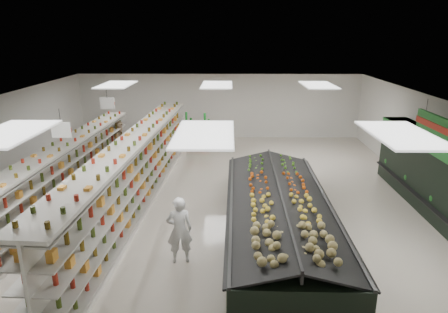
{
  "coord_description": "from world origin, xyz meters",
  "views": [
    {
      "loc": [
        0.52,
        -11.89,
        5.13
      ],
      "look_at": [
        0.33,
        0.67,
        1.23
      ],
      "focal_mm": 32.0,
      "sensor_mm": 36.0,
      "label": 1
    }
  ],
  "objects_px": {
    "produce_island": "(279,211)",
    "shopper_main": "(179,230)",
    "shopper_background": "(121,140)",
    "soda_endcap": "(198,132)",
    "gondola_center": "(136,174)",
    "gondola_left": "(64,177)"
  },
  "relations": [
    {
      "from": "produce_island",
      "to": "shopper_main",
      "type": "relative_size",
      "value": 4.78
    },
    {
      "from": "shopper_background",
      "to": "soda_endcap",
      "type": "bearing_deg",
      "value": -40.08
    },
    {
      "from": "gondola_center",
      "to": "soda_endcap",
      "type": "distance_m",
      "value": 6.58
    },
    {
      "from": "gondola_left",
      "to": "produce_island",
      "type": "relative_size",
      "value": 1.38
    },
    {
      "from": "soda_endcap",
      "to": "shopper_main",
      "type": "height_order",
      "value": "shopper_main"
    },
    {
      "from": "produce_island",
      "to": "shopper_background",
      "type": "relative_size",
      "value": 4.75
    },
    {
      "from": "gondola_left",
      "to": "shopper_main",
      "type": "bearing_deg",
      "value": -37.22
    },
    {
      "from": "gondola_left",
      "to": "shopper_background",
      "type": "bearing_deg",
      "value": 86.08
    },
    {
      "from": "shopper_background",
      "to": "produce_island",
      "type": "bearing_deg",
      "value": -115.7
    },
    {
      "from": "produce_island",
      "to": "shopper_main",
      "type": "height_order",
      "value": "shopper_main"
    },
    {
      "from": "soda_endcap",
      "to": "gondola_center",
      "type": "bearing_deg",
      "value": -102.26
    },
    {
      "from": "soda_endcap",
      "to": "produce_island",
      "type": "bearing_deg",
      "value": -70.71
    },
    {
      "from": "produce_island",
      "to": "gondola_center",
      "type": "bearing_deg",
      "value": 159.24
    },
    {
      "from": "produce_island",
      "to": "shopper_background",
      "type": "bearing_deg",
      "value": 133.29
    },
    {
      "from": "gondola_center",
      "to": "soda_endcap",
      "type": "height_order",
      "value": "gondola_center"
    },
    {
      "from": "produce_island",
      "to": "shopper_main",
      "type": "xyz_separation_m",
      "value": [
        -2.48,
        -1.67,
        0.29
      ]
    },
    {
      "from": "gondola_left",
      "to": "produce_island",
      "type": "xyz_separation_m",
      "value": [
        6.47,
        -1.68,
        -0.33
      ]
    },
    {
      "from": "soda_endcap",
      "to": "shopper_main",
      "type": "distance_m",
      "value": 9.69
    },
    {
      "from": "produce_island",
      "to": "soda_endcap",
      "type": "bearing_deg",
      "value": 109.29
    },
    {
      "from": "gondola_center",
      "to": "shopper_main",
      "type": "height_order",
      "value": "gondola_center"
    },
    {
      "from": "produce_island",
      "to": "soda_endcap",
      "type": "height_order",
      "value": "soda_endcap"
    },
    {
      "from": "gondola_center",
      "to": "produce_island",
      "type": "relative_size",
      "value": 1.59
    }
  ]
}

